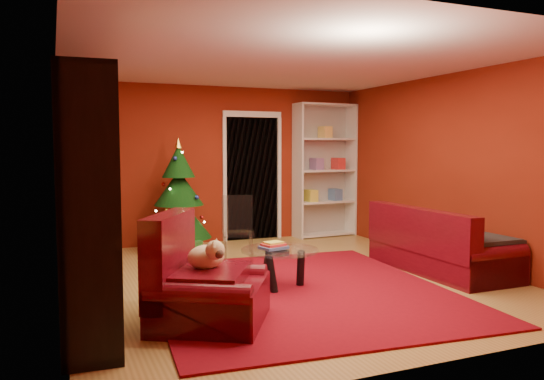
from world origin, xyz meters
name	(u,v)px	position (x,y,z in m)	size (l,w,h in m)	color
floor	(285,280)	(0.00, 0.00, -0.03)	(5.00, 5.50, 0.05)	olive
ceiling	(285,59)	(0.00, 0.00, 2.62)	(5.00, 5.50, 0.05)	silver
wall_back	(218,165)	(0.00, 2.77, 1.30)	(5.00, 0.05, 2.60)	maroon
wall_left	(57,176)	(-2.52, 0.00, 1.30)	(0.05, 5.50, 2.60)	maroon
wall_right	(452,168)	(2.52, 0.00, 1.30)	(0.05, 5.50, 2.60)	maroon
doorway	(252,179)	(0.60, 2.73, 1.05)	(1.06, 0.60, 2.16)	black
rug	(299,290)	(-0.08, -0.58, 0.01)	(3.14, 3.67, 0.02)	maroon
media_unit	(87,199)	(-2.27, -0.49, 1.10)	(0.44, 2.87, 2.20)	black
christmas_tree	(179,196)	(-0.81, 2.15, 0.85)	(0.98, 0.98, 1.75)	black
gift_box_teal	(160,243)	(-1.11, 2.11, 0.16)	(0.33, 0.33, 0.33)	#20776F
gift_box_green	(192,249)	(-0.72, 1.71, 0.12)	(0.23, 0.23, 0.23)	#1B591F
gift_box_red	(165,244)	(-0.99, 2.33, 0.10)	(0.20, 0.20, 0.20)	#AC2525
white_bookshelf	(325,171)	(1.92, 2.57, 1.17)	(1.12, 0.40, 2.42)	white
armchair	(210,280)	(-1.29, -1.27, 0.41)	(1.04, 1.04, 0.81)	#470711
dog	(206,257)	(-1.31, -1.21, 0.60)	(0.40, 0.30, 0.26)	beige
sofa	(441,238)	(2.02, -0.41, 0.42)	(1.97, 0.89, 0.85)	#470711
coffee_table	(280,268)	(-0.23, -0.38, 0.23)	(0.88, 0.88, 0.55)	gray
acrylic_chair	(238,234)	(-0.27, 0.97, 0.42)	(0.43, 0.47, 0.84)	#66605B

